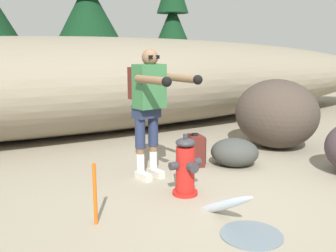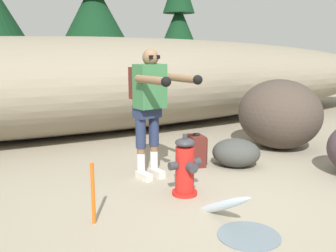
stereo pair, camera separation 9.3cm
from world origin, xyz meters
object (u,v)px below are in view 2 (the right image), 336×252
fire_hydrant (185,167)px  survey_stake (93,194)px  spare_backpack (196,151)px  boulder_small (236,153)px  boulder_large (279,114)px  utility_worker (150,98)px

fire_hydrant → survey_stake: fire_hydrant is taller
spare_backpack → survey_stake: 2.13m
fire_hydrant → boulder_small: bearing=26.0°
fire_hydrant → boulder_small: size_ratio=1.06×
boulder_small → survey_stake: 2.44m
fire_hydrant → boulder_large: size_ratio=0.50×
spare_backpack → survey_stake: size_ratio=0.78×
utility_worker → boulder_large: size_ratio=1.15×
boulder_large → survey_stake: boulder_large is taller
spare_backpack → boulder_small: spare_backpack is taller
spare_backpack → boulder_large: bearing=-163.2°
survey_stake → fire_hydrant: bearing=10.9°
boulder_large → boulder_small: boulder_large is taller
utility_worker → boulder_small: (1.28, -0.12, -0.84)m
boulder_small → survey_stake: bearing=-161.1°
utility_worker → boulder_small: 1.53m
boulder_large → boulder_small: (-1.26, -0.49, -0.37)m
boulder_large → utility_worker: bearing=-171.8°
spare_backpack → boulder_large: size_ratio=0.33×
survey_stake → spare_backpack: bearing=30.8°
spare_backpack → utility_worker: bearing=22.9°
utility_worker → survey_stake: 1.56m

